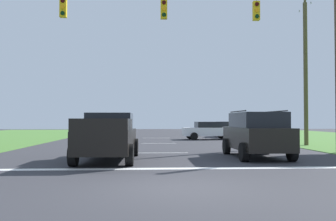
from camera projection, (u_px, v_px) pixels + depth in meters
ground_plane at (180, 188)px, 8.82m from camera, size 120.00×120.00×0.00m
stop_bar_stripe at (171, 169)px, 12.36m from camera, size 15.53×0.45×0.01m
lane_dash_0 at (163, 153)px, 18.35m from camera, size 2.50×0.15×0.01m
lane_dash_1 at (159, 143)px, 25.92m from camera, size 2.50×0.15×0.01m
lane_dash_2 at (156, 138)px, 33.80m from camera, size 2.50×0.15×0.01m
overhead_signal_span at (161, 60)px, 17.79m from camera, size 18.13×0.31×8.39m
pickup_truck at (108, 137)px, 14.98m from camera, size 2.36×5.43×1.95m
suv_black at (256, 133)px, 16.10m from camera, size 2.23×4.81×2.05m
distant_car_crossing_white at (208, 130)px, 31.37m from camera, size 4.43×2.28×1.52m
distant_car_oncoming at (227, 129)px, 35.85m from camera, size 2.03×4.30×1.52m
utility_pole_mid_right at (306, 71)px, 23.74m from camera, size 0.27×1.81×10.02m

